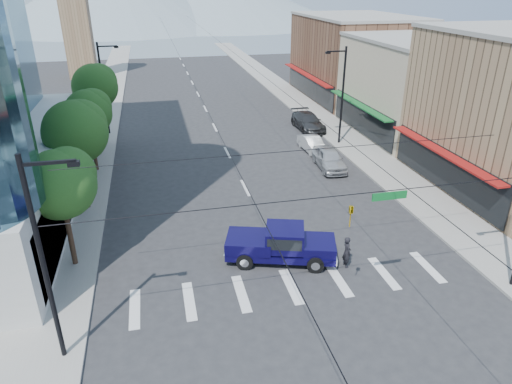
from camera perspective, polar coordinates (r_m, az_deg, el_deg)
The scene contains 18 objects.
ground at distance 22.86m, azimuth 6.03°, elevation -13.79°, with size 160.00×160.00×0.00m, color #28282B.
sidewalk_left at distance 58.77m, azimuth -18.44°, elevation 9.74°, with size 4.00×120.00×0.15m, color gray.
sidewalk_right at distance 61.26m, azimuth 4.85°, elevation 11.50°, with size 4.00×120.00×0.15m, color gray.
shop_mid at distance 49.43m, azimuth 19.90°, elevation 12.14°, with size 12.00×14.00×9.00m, color tan.
shop_far at distance 63.19m, azimuth 12.23°, elevation 16.02°, with size 12.00×18.00×10.00m, color brown.
clock_tower at distance 79.49m, azimuth -21.82°, elevation 20.75°, with size 4.80×4.80×20.40m.
tree_near at distance 25.12m, azimuth -23.03°, elevation 1.23°, with size 3.65×3.64×6.71m.
tree_midnear at distance 31.45m, azimuth -21.42°, elevation 7.25°, with size 4.09×4.09×7.52m.
tree_midfar at distance 38.29m, azimuth -20.06°, elevation 9.47°, with size 3.65×3.64×6.71m.
tree_far at distance 44.95m, azimuth -19.33°, elevation 12.50°, with size 4.09×4.09×7.52m.
signal_rig at distance 19.53m, azimuth 8.10°, elevation -4.79°, with size 21.80×0.20×9.00m.
lamp_pole_nw at distance 47.87m, azimuth -18.44°, elevation 12.51°, with size 2.00×0.25×9.00m.
lamp_pole_ne at distance 43.28m, azimuth 10.62°, elevation 12.13°, with size 2.00×0.25×9.00m.
pickup_truck at distance 25.34m, azimuth 3.05°, elevation -6.42°, with size 6.44×3.85×2.06m.
pedestrian at distance 25.36m, azimuth 11.29°, elevation -7.35°, with size 0.66×0.43×1.81m, color black.
parked_car_near at distance 38.32m, azimuth 9.14°, elevation 4.15°, with size 1.98×4.92×1.68m, color #B3B4B8.
parked_car_mid at distance 42.05m, azimuth 7.05°, elevation 5.95°, with size 1.46×4.18×1.38m, color silver.
parked_car_far at distance 48.42m, azimuth 6.52°, elevation 8.73°, with size 2.36×5.80×1.68m, color #303032.
Camera 1 is at (-6.24, -16.74, 14.26)m, focal length 32.00 mm.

